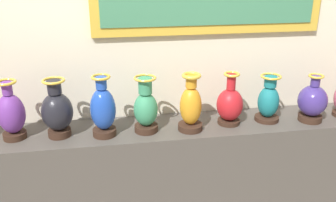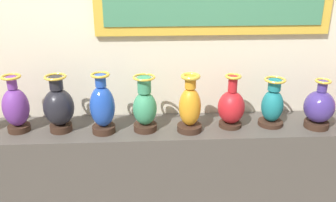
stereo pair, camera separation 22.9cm
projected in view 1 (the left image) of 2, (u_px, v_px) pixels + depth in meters
The scene contains 10 objects.
display_shelf at pixel (168, 187), 2.53m from camera, with size 2.81×0.40×0.94m, color #4C4742.
back_wall at pixel (163, 17), 2.35m from camera, with size 4.85×0.14×3.18m.
vase_violet at pixel (11, 114), 2.14m from camera, with size 0.16×0.16×0.36m.
vase_onyx at pixel (57, 111), 2.17m from camera, with size 0.19×0.19×0.36m.
vase_sapphire at pixel (103, 110), 2.18m from camera, with size 0.15×0.15×0.38m.
vase_jade at pixel (146, 108), 2.23m from camera, with size 0.15×0.15×0.36m.
vase_amber at pixel (191, 106), 2.25m from camera, with size 0.15×0.15×0.37m.
vase_crimson at pixel (230, 104), 2.35m from camera, with size 0.17×0.17×0.35m.
vase_teal at pixel (268, 101), 2.39m from camera, with size 0.16×0.16×0.32m.
vase_indigo at pixel (312, 102), 2.39m from camera, with size 0.19×0.19×0.32m.
Camera 1 is at (-0.35, -2.10, 1.96)m, focal length 38.86 mm.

